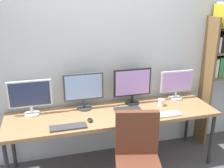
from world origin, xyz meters
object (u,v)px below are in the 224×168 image
(monitor_center_left, at_px, (84,89))
(keyboard_left, at_px, (68,127))
(monitor_far_left, at_px, (30,96))
(laptop_closed, at_px, (128,111))
(monitor_center_right, at_px, (132,85))
(coffee_mug, at_px, (161,102))
(monitor_far_right, at_px, (176,84))
(desk, at_px, (113,116))
(keyboard_right, at_px, (164,115))
(computer_mouse, at_px, (90,120))

(monitor_center_left, height_order, keyboard_left, monitor_center_left)
(monitor_far_left, xyz_separation_m, laptop_closed, (1.12, -0.23, -0.22))
(monitor_center_right, relative_size, coffee_mug, 4.62)
(monitor_center_left, height_order, monitor_far_right, monitor_center_left)
(desk, distance_m, monitor_center_right, 0.49)
(monitor_far_right, xyz_separation_m, keyboard_right, (-0.38, -0.44, -0.21))
(desk, distance_m, laptop_closed, 0.20)
(monitor_center_right, distance_m, computer_mouse, 0.75)
(monitor_far_left, height_order, computer_mouse, monitor_far_left)
(monitor_center_right, distance_m, coffee_mug, 0.43)
(laptop_closed, bearing_deg, computer_mouse, -162.91)
(monitor_center_left, bearing_deg, desk, -34.22)
(monitor_center_right, distance_m, keyboard_left, 1.01)
(monitor_far_left, bearing_deg, monitor_center_right, 0.00)
(keyboard_left, relative_size, laptop_closed, 1.22)
(keyboard_right, height_order, coffee_mug, coffee_mug)
(computer_mouse, distance_m, laptop_closed, 0.51)
(laptop_closed, xyz_separation_m, coffee_mug, (0.46, 0.06, 0.03))
(monitor_far_right, distance_m, keyboard_right, 0.62)
(desk, relative_size, monitor_center_right, 5.14)
(desk, xyz_separation_m, monitor_center_left, (-0.31, 0.21, 0.30))
(monitor_far_right, distance_m, laptop_closed, 0.81)
(monitor_far_left, height_order, keyboard_right, monitor_far_left)
(laptop_closed, bearing_deg, monitor_center_right, 64.00)
(laptop_closed, bearing_deg, keyboard_left, -161.05)
(monitor_far_right, bearing_deg, computer_mouse, -164.18)
(monitor_far_left, relative_size, keyboard_right, 1.26)
(computer_mouse, bearing_deg, monitor_center_left, 90.86)
(monitor_far_left, distance_m, computer_mouse, 0.75)
(monitor_far_right, distance_m, computer_mouse, 1.31)
(computer_mouse, bearing_deg, desk, 24.53)
(monitor_center_right, bearing_deg, monitor_center_left, -180.00)
(keyboard_left, height_order, coffee_mug, coffee_mug)
(monitor_center_left, xyz_separation_m, keyboard_left, (-0.25, -0.44, -0.25))
(monitor_center_right, xyz_separation_m, computer_mouse, (-0.62, -0.35, -0.24))
(keyboard_right, distance_m, coffee_mug, 0.29)
(coffee_mug, bearing_deg, monitor_far_left, 173.92)
(monitor_far_left, xyz_separation_m, monitor_center_left, (0.62, 0.00, 0.02))
(computer_mouse, xyz_separation_m, coffee_mug, (0.96, 0.18, 0.03))
(monitor_center_left, relative_size, coffee_mug, 4.57)
(keyboard_left, bearing_deg, monitor_center_right, 26.89)
(monitor_far_left, relative_size, monitor_far_right, 1.10)
(computer_mouse, height_order, laptop_closed, computer_mouse)
(laptop_closed, bearing_deg, desk, 178.27)
(desk, relative_size, monitor_center_left, 5.18)
(monitor_center_left, xyz_separation_m, coffee_mug, (0.96, -0.17, -0.21))
(laptop_closed, relative_size, coffee_mug, 3.02)
(monitor_center_right, xyz_separation_m, keyboard_right, (0.25, -0.44, -0.25))
(keyboard_left, bearing_deg, coffee_mug, 12.75)
(monitor_center_left, distance_m, keyboard_right, 1.01)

